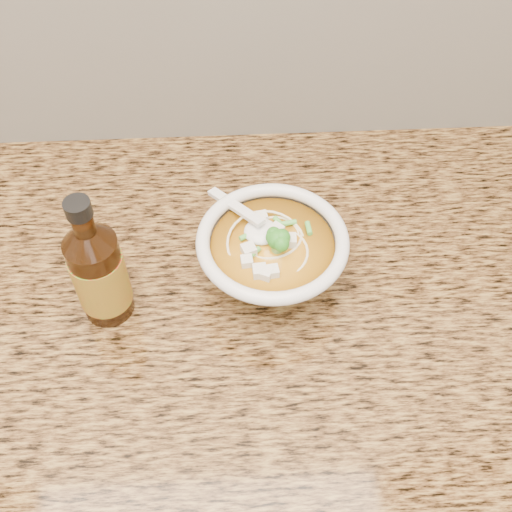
{
  "coord_description": "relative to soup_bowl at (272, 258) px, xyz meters",
  "views": [
    {
      "loc": [
        0.13,
        1.21,
        1.58
      ],
      "look_at": [
        0.15,
        1.7,
        0.95
      ],
      "focal_mm": 45.0,
      "sensor_mm": 36.0,
      "label": 1
    }
  ],
  "objects": [
    {
      "name": "counter_slab",
      "position": [
        -0.17,
        -0.03,
        -0.06
      ],
      "size": [
        4.0,
        0.68,
        0.04
      ],
      "primitive_type": "cube",
      "color": "olive",
      "rests_on": "cabinet"
    },
    {
      "name": "cabinet",
      "position": [
        -0.17,
        -0.03,
        -0.51
      ],
      "size": [
        4.0,
        0.65,
        0.86
      ],
      "primitive_type": "cube",
      "color": "#33190F",
      "rests_on": "ground"
    },
    {
      "name": "soup_bowl",
      "position": [
        0.0,
        0.0,
        0.0
      ],
      "size": [
        0.19,
        0.19,
        0.1
      ],
      "rotation": [
        0.0,
        0.0,
        -0.2
      ],
      "color": "white",
      "rests_on": "counter_slab"
    },
    {
      "name": "hot_sauce_bottle",
      "position": [
        -0.21,
        -0.04,
        0.03
      ],
      "size": [
        0.08,
        0.08,
        0.19
      ],
      "rotation": [
        0.0,
        0.0,
        0.42
      ],
      "color": "#3C1C08",
      "rests_on": "counter_slab"
    }
  ]
}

